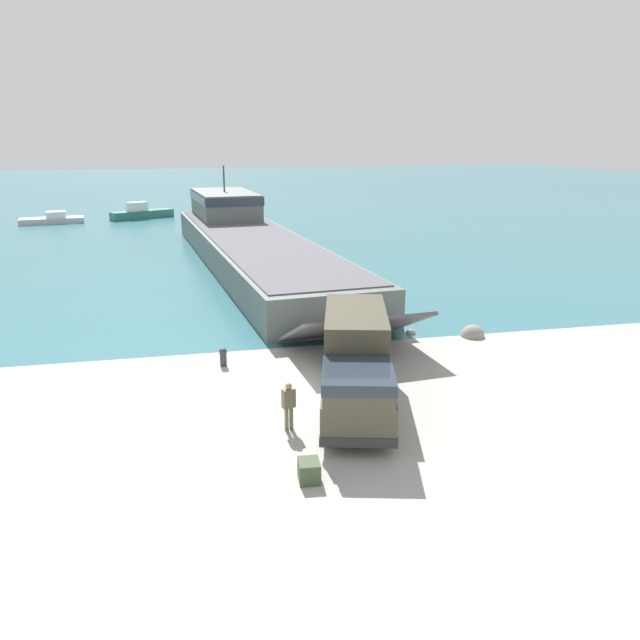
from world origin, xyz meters
TOP-DOWN VIEW (x-y plane):
  - ground_plane at (0.00, 0.00)m, footprint 240.00×240.00m
  - water_surface at (0.00, 95.25)m, footprint 240.00×180.00m
  - landing_craft at (1.39, 27.77)m, footprint 11.08×42.84m
  - military_truck at (2.28, -1.82)m, footprint 4.29×8.34m
  - soldier_on_ramp at (-0.49, -3.35)m, footprint 0.49×0.36m
  - moored_boat_a at (-8.66, 57.30)m, footprint 7.60×5.09m
  - moored_boat_b at (-18.48, 55.02)m, footprint 7.31×3.67m
  - mooring_bollard at (-2.27, 3.39)m, footprint 0.34×0.34m
  - cargo_crate at (-0.46, -6.70)m, footprint 0.67×0.78m
  - shoreline_rock_a at (7.37, 6.04)m, footprint 0.50×0.50m
  - shoreline_rock_b at (10.26, 4.97)m, footprint 1.19×1.19m

SIDE VIEW (x-z plane):
  - ground_plane at x=0.00m, z-range 0.00..0.00m
  - shoreline_rock_a at x=7.37m, z-range -0.25..0.25m
  - shoreline_rock_b at x=10.26m, z-range -0.59..0.59m
  - water_surface at x=0.00m, z-range 0.00..0.01m
  - cargo_crate at x=-0.46m, z-range 0.00..0.62m
  - mooring_bollard at x=-2.27m, z-range 0.04..0.86m
  - moored_boat_b at x=-18.48m, z-range -0.23..1.12m
  - moored_boat_a at x=-8.66m, z-range -0.34..1.69m
  - soldier_on_ramp at x=-0.49m, z-range 0.14..1.87m
  - landing_craft at x=1.39m, z-range -1.86..5.20m
  - military_truck at x=2.28m, z-range 0.02..3.37m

